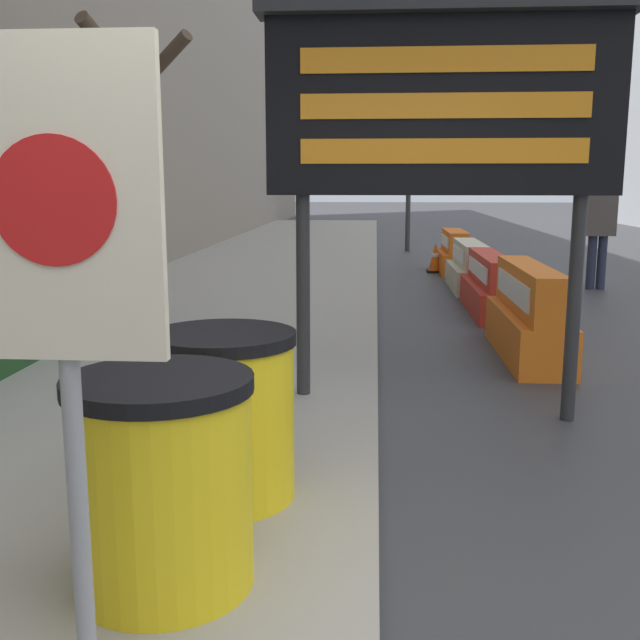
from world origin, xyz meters
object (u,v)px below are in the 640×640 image
(jersey_barrier_cream, at_px, (469,269))
(pedestrian_worker, at_px, (599,224))
(jersey_barrier_orange_far, at_px, (455,254))
(traffic_light_near_curb, at_px, (410,122))
(jersey_barrier_orange_near, at_px, (528,317))
(barrel_drum_foreground, at_px, (162,481))
(jersey_barrier_red_striped, at_px, (490,287))
(traffic_cone_near, at_px, (435,258))
(message_board, at_px, (443,106))
(warning_sign, at_px, (60,255))
(barrel_drum_middle, at_px, (224,415))

(jersey_barrier_cream, relative_size, pedestrian_worker, 1.06)
(jersey_barrier_orange_far, relative_size, pedestrian_worker, 0.96)
(jersey_barrier_cream, xyz_separation_m, traffic_light_near_curb, (-0.72, 6.52, 2.77))
(jersey_barrier_orange_near, bearing_deg, jersey_barrier_orange_far, 90.00)
(jersey_barrier_orange_far, bearing_deg, barrel_drum_foreground, -101.15)
(jersey_barrier_red_striped, distance_m, traffic_cone_near, 4.47)
(barrel_drum_foreground, distance_m, message_board, 3.39)
(warning_sign, distance_m, jersey_barrier_orange_near, 5.94)
(barrel_drum_foreground, relative_size, barrel_drum_middle, 1.00)
(warning_sign, bearing_deg, message_board, 68.29)
(warning_sign, distance_m, message_board, 3.65)
(message_board, relative_size, jersey_barrier_red_striped, 1.36)
(pedestrian_worker, bearing_deg, warning_sign, 65.62)
(barrel_drum_middle, xyz_separation_m, message_board, (1.18, 1.85, 1.64))
(message_board, bearing_deg, warning_sign, -111.71)
(traffic_cone_near, bearing_deg, warning_sign, -99.32)
(jersey_barrier_cream, bearing_deg, jersey_barrier_orange_far, 90.00)
(barrel_drum_foreground, xyz_separation_m, jersey_barrier_orange_near, (2.31, 4.69, -0.18))
(jersey_barrier_orange_far, bearing_deg, traffic_cone_near, -169.58)
(barrel_drum_foreground, distance_m, jersey_barrier_orange_near, 5.24)
(warning_sign, relative_size, jersey_barrier_cream, 1.03)
(barrel_drum_middle, relative_size, jersey_barrier_cream, 0.45)
(traffic_light_near_curb, bearing_deg, barrel_drum_middle, -95.76)
(barrel_drum_foreground, distance_m, jersey_barrier_orange_far, 11.96)
(pedestrian_worker, bearing_deg, jersey_barrier_orange_far, -48.04)
(traffic_cone_near, bearing_deg, jersey_barrier_orange_near, -87.00)
(jersey_barrier_orange_near, bearing_deg, traffic_cone_near, 93.00)
(barrel_drum_foreground, relative_size, traffic_light_near_curb, 0.19)
(barrel_drum_foreground, bearing_deg, barrel_drum_middle, 85.15)
(jersey_barrier_cream, bearing_deg, traffic_light_near_curb, 96.28)
(jersey_barrier_orange_near, bearing_deg, message_board, -117.87)
(pedestrian_worker, bearing_deg, traffic_cone_near, -42.40)
(jersey_barrier_red_striped, bearing_deg, jersey_barrier_orange_far, 90.00)
(jersey_barrier_orange_near, bearing_deg, pedestrian_worker, 67.38)
(jersey_barrier_orange_far, bearing_deg, message_board, -96.69)
(barrel_drum_foreground, xyz_separation_m, jersey_barrier_orange_far, (2.31, 11.73, -0.23))
(message_board, relative_size, jersey_barrier_orange_near, 1.44)
(barrel_drum_middle, height_order, traffic_light_near_curb, traffic_light_near_curb)
(warning_sign, height_order, traffic_light_near_curb, traffic_light_near_curb)
(jersey_barrier_red_striped, distance_m, jersey_barrier_cream, 2.21)
(barrel_drum_middle, xyz_separation_m, traffic_light_near_curb, (1.52, 15.09, 2.53))
(barrel_drum_foreground, bearing_deg, jersey_barrier_orange_near, 63.77)
(warning_sign, xyz_separation_m, jersey_barrier_red_striped, (2.38, 7.84, -1.17))
(barrel_drum_foreground, height_order, pedestrian_worker, pedestrian_worker)
(barrel_drum_middle, bearing_deg, jersey_barrier_orange_near, 59.81)
(warning_sign, bearing_deg, jersey_barrier_orange_near, 65.90)
(barrel_drum_foreground, bearing_deg, jersey_barrier_cream, 76.19)
(traffic_cone_near, xyz_separation_m, traffic_light_near_curb, (-0.35, 4.27, 2.83))
(barrel_drum_middle, relative_size, warning_sign, 0.43)
(message_board, xyz_separation_m, traffic_light_near_curb, (0.34, 13.25, 0.88))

